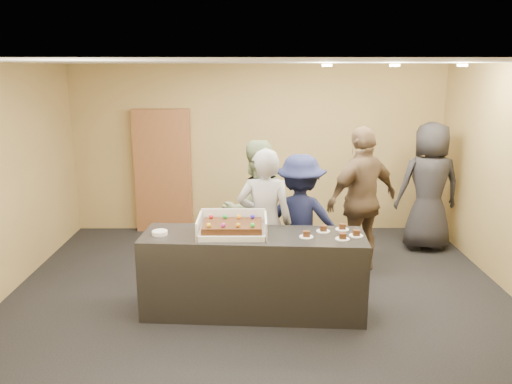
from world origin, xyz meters
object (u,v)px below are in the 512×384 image
Objects in this scene: cake_box at (232,229)px; person_navy_man at (300,221)px; person_server_grey at (265,223)px; person_dark_suit at (429,187)px; serving_counter at (253,273)px; person_sage_man at (255,209)px; sheet_cake at (232,226)px; storage_cabinet at (163,171)px; person_brown_extra at (362,200)px; plate_stack at (160,233)px.

cake_box is 1.07m from person_navy_man.
person_dark_suit is (2.44, 1.56, 0.07)m from person_server_grey.
person_server_grey is at bearing 77.11° from serving_counter.
person_server_grey is at bearing 78.58° from person_sage_man.
serving_counter is 1.11m from person_sage_man.
person_sage_man reaches higher than sheet_cake.
storage_cabinet reaches higher than serving_counter.
person_dark_suit is (1.16, 0.82, -0.01)m from person_brown_extra.
cake_box is 2.01m from person_brown_extra.
sheet_cake is 3.44m from person_dark_suit.
person_server_grey reaches higher than cake_box.
person_brown_extra is at bearing 35.72° from sheet_cake.
person_brown_extra reaches higher than person_server_grey.
person_server_grey is (0.13, 0.45, 0.43)m from serving_counter.
person_brown_extra is (1.64, 1.18, -0.03)m from sheet_cake.
sheet_cake is 0.59m from person_server_grey.
cake_box is 0.41× the size of person_sage_man.
person_dark_suit is at bearing 35.27° from cake_box.
plate_stack is at bearing -80.73° from storage_cabinet.
person_navy_man is 2.38m from person_dark_suit.
serving_counter is at bearing 0.00° from sheet_cake.
person_server_grey is (1.14, 0.45, -0.04)m from plate_stack.
plate_stack is at bearing 26.71° from person_server_grey.
plate_stack is 1.44m from person_sage_man.
person_sage_man is 0.92× the size of person_brown_extra.
storage_cabinet is 1.14× the size of person_server_grey.
storage_cabinet is 2.91m from plate_stack.
sheet_cake is 2.02m from person_brown_extra.
person_sage_man is at bearing -73.53° from person_server_grey.
person_dark_suit reaches higher than person_sage_man.
serving_counter is at bearing -62.83° from storage_cabinet.
person_navy_man is (0.79, 0.70, -0.13)m from cake_box.
cake_box is (-0.23, 0.03, 0.50)m from serving_counter.
cake_box is 0.56m from person_server_grey.
person_server_grey is at bearing -1.46° from person_brown_extra.
person_navy_man is at bearing 129.64° from person_sage_man.
storage_cabinet is at bearing 113.69° from cake_box.
plate_stack is 0.09× the size of person_sage_man.
cake_box is 3.43m from person_dark_suit.
person_navy_man is at bearing -141.93° from person_server_grey.
person_brown_extra reaches higher than plate_stack.
sheet_cake is at bearing -176.42° from serving_counter.
person_server_grey is 2.89m from person_dark_suit.
person_navy_man reaches higher than plate_stack.
serving_counter is at bearing 78.69° from person_server_grey.
person_sage_man is 0.94× the size of person_dark_suit.
person_dark_suit is at bearing -175.60° from person_brown_extra.
storage_cabinet is (-1.47, 2.87, 0.55)m from serving_counter.
person_sage_man is at bearing -24.34° from person_brown_extra.
person_dark_suit is at bearing 29.27° from plate_stack.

